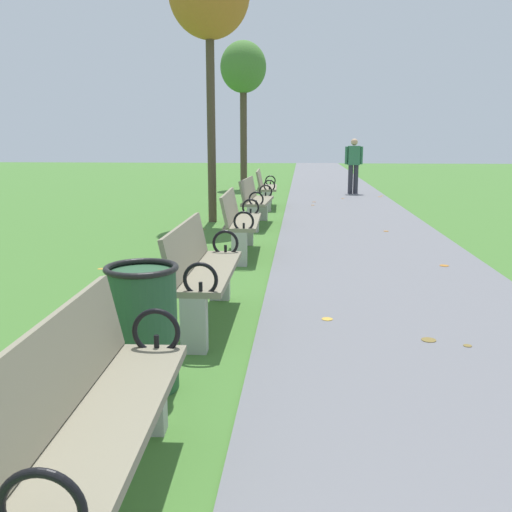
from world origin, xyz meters
name	(u,v)px	position (x,y,z in m)	size (l,w,h in m)	color
paved_walkway	(336,194)	(1.40, 18.00, 0.01)	(2.81, 44.00, 0.02)	slate
park_bench_2	(92,415)	(-0.50, 3.01, 0.49)	(0.53, 1.62, 0.90)	gray
park_bench_3	(202,270)	(-0.50, 5.71, 0.49)	(0.49, 1.60, 0.90)	gray
park_bench_4	(240,221)	(-0.50, 8.77, 0.49)	(0.52, 1.61, 0.90)	gray
park_bench_5	(255,200)	(-0.50, 11.52, 0.49)	(0.55, 1.62, 0.90)	gray
park_bench_6	(265,187)	(-0.50, 14.46, 0.49)	(0.53, 1.62, 0.90)	gray
tree_3	(243,70)	(-1.58, 19.94, 3.83)	(1.50, 1.50, 4.75)	#4C3D2D
pedestrian_walking	(354,163)	(1.91, 17.98, 0.93)	(0.53, 0.24, 1.62)	#2D2D38
trash_bin	(144,327)	(-0.65, 4.32, 0.42)	(0.48, 0.48, 0.84)	#234C2D
scattered_leaves	(311,247)	(0.53, 9.34, 0.02)	(4.97, 19.29, 0.02)	#BC842D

